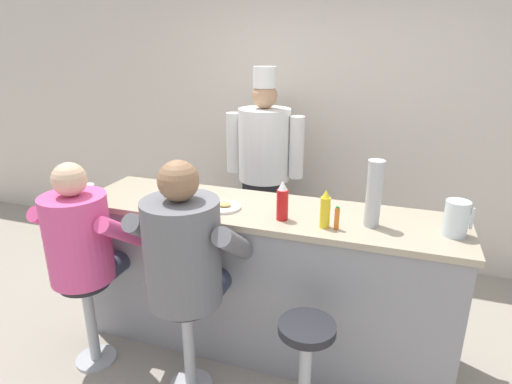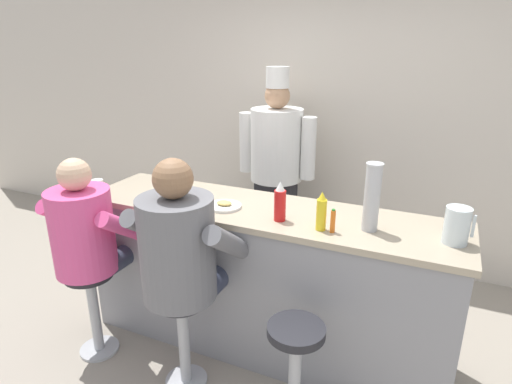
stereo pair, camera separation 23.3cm
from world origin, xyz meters
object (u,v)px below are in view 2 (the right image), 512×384
Objects in this scene: breakfast_plate at (224,206)px; cup_stack_steel at (372,197)px; diner_seated_pink at (87,235)px; cook_in_whites_near at (276,162)px; hot_sauce_bottle_orange at (333,221)px; coffee_mug_white at (98,186)px; ketchup_bottle_red at (280,202)px; cereal_bowl at (188,198)px; mustard_bottle_yellow at (321,212)px; water_pitcher_clear at (457,226)px; empty_stool_round at (295,359)px; diner_seated_grey at (182,252)px.

cup_stack_steel is (0.93, 0.03, 0.19)m from breakfast_plate.
cup_stack_steel is 1.81m from diner_seated_pink.
diner_seated_pink reaches higher than breakfast_plate.
cook_in_whites_near reaches higher than cup_stack_steel.
diner_seated_pink reaches higher than hot_sauce_bottle_orange.
breakfast_plate is 1.74× the size of coffee_mug_white.
cereal_bowl is (-0.69, 0.05, -0.09)m from ketchup_bottle_red.
coffee_mug_white is (-1.63, -0.04, -0.06)m from mustard_bottle_yellow.
coffee_mug_white is (-0.96, -0.12, 0.04)m from breakfast_plate.
water_pitcher_clear is at bearing 12.74° from diner_seated_pink.
empty_stool_round is at bearing -26.49° from cereal_bowl.
empty_stool_round is (-0.07, -0.39, -0.68)m from hot_sauce_bottle_orange.
cup_stack_steel is (1.21, 0.03, 0.18)m from cereal_bowl.
coffee_mug_white is 0.42m from diner_seated_pink.
diner_seated_pink is (-1.45, -0.36, -0.27)m from mustard_bottle_yellow.
breakfast_plate is 0.28m from cereal_bowl.
cup_stack_steel is (0.52, 0.08, 0.08)m from ketchup_bottle_red.
cereal_bowl is (-0.28, 0.00, 0.01)m from breakfast_plate.
cook_in_whites_near reaches higher than coffee_mug_white.
cup_stack_steel is (0.19, 0.12, 0.13)m from hot_sauce_bottle_orange.
empty_stool_round is at bearing -1.34° from diner_seated_pink.
diner_seated_grey reaches higher than hot_sauce_bottle_orange.
hot_sauce_bottle_orange is at bearing -167.97° from water_pitcher_clear.
mustard_bottle_yellow is at bearing -58.73° from cook_in_whites_near.
ketchup_bottle_red reaches higher than water_pitcher_clear.
diner_seated_grey is at bearing -153.87° from mustard_bottle_yellow.
empty_stool_round is (-0.70, -0.52, -0.71)m from water_pitcher_clear.
water_pitcher_clear reaches higher than hot_sauce_bottle_orange.
diner_seated_grey is 0.79× the size of cook_in_whites_near.
cereal_bowl is at bearing 41.40° from diner_seated_pink.
coffee_mug_white is 0.09× the size of diner_seated_grey.
ketchup_bottle_red is at bearing 18.23° from diner_seated_pink.
hot_sauce_bottle_orange is 1.09× the size of coffee_mug_white.
mustard_bottle_yellow reaches higher than water_pitcher_clear.
mustard_bottle_yellow is 0.82m from empty_stool_round.
mustard_bottle_yellow is at bearing 13.91° from diner_seated_pink.
ketchup_bottle_red is 0.65m from diner_seated_grey.
cereal_bowl is 0.37× the size of cup_stack_steel.
ketchup_bottle_red is 0.34m from hot_sauce_bottle_orange.
cereal_bowl is at bearing -178.39° from water_pitcher_clear.
cereal_bowl is (-1.66, -0.05, -0.08)m from water_pitcher_clear.
breakfast_plate is 0.56× the size of cup_stack_steel.
mustard_bottle_yellow is 0.12× the size of cook_in_whites_near.
ketchup_bottle_red is 1.92× the size of coffee_mug_white.
cereal_bowl is at bearing 175.07° from mustard_bottle_yellow.
cup_stack_steel is 1.14m from diner_seated_grey.
cup_stack_steel reaches higher than cereal_bowl.
hot_sauce_bottle_orange is 0.95× the size of cereal_bowl.
diner_seated_grey is at bearing -96.63° from breakfast_plate.
hot_sauce_bottle_orange reaches higher than empty_stool_round.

